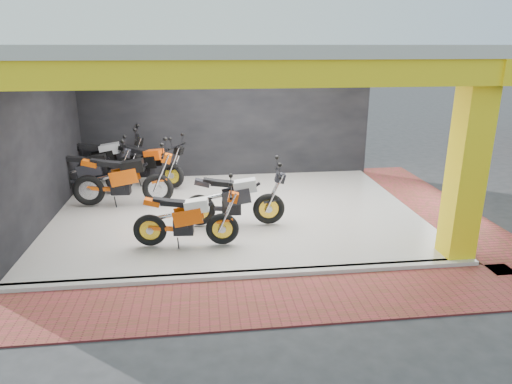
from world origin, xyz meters
TOP-DOWN VIEW (x-y plane):
  - ground at (0.00, 0.00)m, footprint 80.00×80.00m
  - showroom_floor at (0.00, 2.00)m, footprint 8.00×6.00m
  - showroom_ceiling at (0.00, 2.00)m, footprint 8.40×6.40m
  - back_wall at (0.00, 5.10)m, footprint 8.20×0.20m
  - left_wall at (-4.10, 2.00)m, footprint 0.20×6.20m
  - corner_column at (3.75, -0.75)m, footprint 0.50×0.50m
  - header_beam_front at (0.00, -1.00)m, footprint 8.40×0.30m
  - header_beam_right at (4.00, 2.00)m, footprint 0.30×6.40m
  - floor_kerb at (0.00, -1.02)m, footprint 8.00×0.20m
  - paver_front at (0.00, -1.80)m, footprint 9.00×1.40m
  - paver_right at (4.80, 2.00)m, footprint 1.40×7.00m
  - moto_hero at (-0.40, 0.12)m, footprint 2.11×0.91m
  - moto_row_a at (0.61, 1.03)m, footprint 2.27×0.97m
  - moto_row_b at (-1.78, 2.60)m, footprint 2.47×1.00m
  - moto_row_c at (-1.52, 3.83)m, footprint 2.40×1.76m
  - moto_row_d at (-2.82, 3.58)m, footprint 2.31×0.99m
  - moto_row_e at (-2.65, 4.63)m, footprint 2.44×0.95m

SIDE VIEW (x-z plane):
  - ground at x=0.00m, z-range 0.00..0.00m
  - paver_front at x=0.00m, z-range 0.00..0.03m
  - paver_right at x=4.80m, z-range 0.00..0.03m
  - showroom_floor at x=0.00m, z-range 0.00..0.10m
  - floor_kerb at x=0.00m, z-range 0.00..0.10m
  - moto_hero at x=-0.40m, z-range 0.10..1.36m
  - moto_row_a at x=0.61m, z-range 0.10..1.46m
  - moto_row_d at x=-2.82m, z-range 0.10..1.48m
  - moto_row_c at x=-1.52m, z-range 0.10..1.48m
  - moto_row_e at x=-2.65m, z-range 0.10..1.58m
  - moto_row_b at x=-1.78m, z-range 0.10..1.59m
  - back_wall at x=0.00m, z-range 0.00..3.50m
  - left_wall at x=-4.10m, z-range 0.00..3.50m
  - corner_column at x=3.75m, z-range 0.00..3.50m
  - header_beam_front at x=0.00m, z-range 3.10..3.50m
  - header_beam_right at x=4.00m, z-range 3.10..3.50m
  - showroom_ceiling at x=0.00m, z-range 3.50..3.70m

